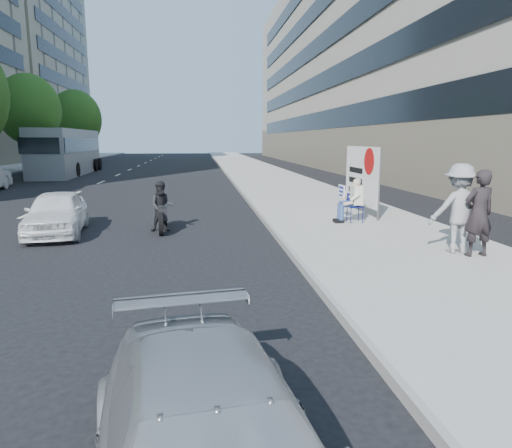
{
  "coord_description": "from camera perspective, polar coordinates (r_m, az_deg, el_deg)",
  "views": [
    {
      "loc": [
        -0.55,
        -8.72,
        2.57
      ],
      "look_at": [
        0.63,
        0.75,
        0.8
      ],
      "focal_mm": 32.0,
      "sensor_mm": 36.0,
      "label": 1
    }
  ],
  "objects": [
    {
      "name": "ground",
      "position": [
        9.11,
        -3.39,
        -5.92
      ],
      "size": [
        160.0,
        160.0,
        0.0
      ],
      "primitive_type": "plane",
      "color": "black",
      "rests_on": "ground"
    },
    {
      "name": "near_sidewalk",
      "position": [
        29.19,
        1.89,
        5.6
      ],
      "size": [
        5.0,
        120.0,
        0.15
      ],
      "primitive_type": "cube",
      "color": "gray",
      "rests_on": "ground"
    },
    {
      "name": "near_building",
      "position": [
        44.96,
        16.99,
        19.59
      ],
      "size": [
        14.0,
        70.0,
        20.0
      ],
      "primitive_type": "cube",
      "color": "#A59E8E",
      "rests_on": "ground"
    },
    {
      "name": "tree_far_d",
      "position": [
        40.96,
        -26.52,
        12.68
      ],
      "size": [
        4.8,
        4.8,
        7.65
      ],
      "color": "#382616",
      "rests_on": "ground"
    },
    {
      "name": "tree_far_e",
      "position": [
        54.38,
        -21.6,
        12.12
      ],
      "size": [
        5.4,
        5.4,
        7.89
      ],
      "color": "#382616",
      "rests_on": "ground"
    },
    {
      "name": "seated_protester",
      "position": [
        13.79,
        11.85,
        3.2
      ],
      "size": [
        0.83,
        1.12,
        1.31
      ],
      "color": "navy",
      "rests_on": "near_sidewalk"
    },
    {
      "name": "jogger",
      "position": [
        10.73,
        24.0,
        1.78
      ],
      "size": [
        1.28,
        0.77,
        1.93
      ],
      "primitive_type": "imported",
      "rotation": [
        0.0,
        0.0,
        3.1
      ],
      "color": "gray",
      "rests_on": "near_sidewalk"
    },
    {
      "name": "pedestrian_woman",
      "position": [
        10.57,
        26.08,
        1.21
      ],
      "size": [
        0.7,
        0.49,
        1.82
      ],
      "primitive_type": "imported",
      "rotation": [
        0.0,
        0.0,
        3.22
      ],
      "color": "black",
      "rests_on": "near_sidewalk"
    },
    {
      "name": "protest_banner",
      "position": [
        15.53,
        13.04,
        5.91
      ],
      "size": [
        0.08,
        3.06,
        2.2
      ],
      "color": "#4C4C4C",
      "rests_on": "near_sidewalk"
    },
    {
      "name": "white_sedan_near",
      "position": [
        13.65,
        -23.67,
        1.31
      ],
      "size": [
        1.85,
        3.67,
        1.2
      ],
      "primitive_type": "imported",
      "rotation": [
        0.0,
        0.0,
        0.13
      ],
      "color": "white",
      "rests_on": "ground"
    },
    {
      "name": "motorcycle",
      "position": [
        13.19,
        -11.63,
        1.85
      ],
      "size": [
        0.73,
        2.05,
        1.42
      ],
      "rotation": [
        0.0,
        0.0,
        0.08
      ],
      "color": "black",
      "rests_on": "ground"
    },
    {
      "name": "bus",
      "position": [
        37.19,
        -22.55,
        8.28
      ],
      "size": [
        2.94,
        12.12,
        3.3
      ],
      "rotation": [
        0.0,
        0.0,
        0.03
      ],
      "color": "gray",
      "rests_on": "ground"
    }
  ]
}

